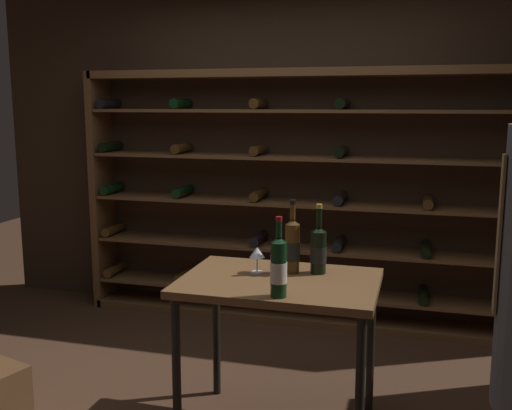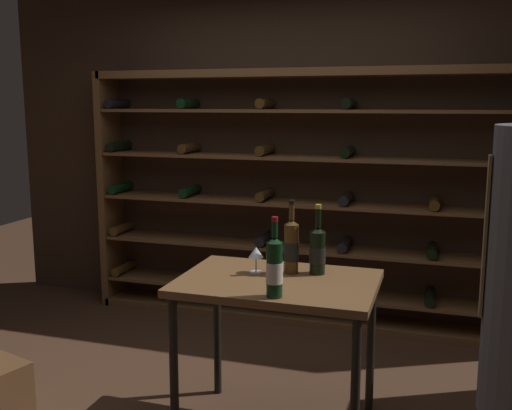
# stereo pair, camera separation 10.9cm
# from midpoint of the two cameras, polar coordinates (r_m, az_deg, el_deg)

# --- Properties ---
(back_wall) EXTENTS (5.01, 0.10, 2.91)m
(back_wall) POSITION_cam_midpoint_polar(r_m,az_deg,el_deg) (4.76, 4.32, 6.70)
(back_wall) COLOR #3D2B1E
(back_wall) RESTS_ON ground
(wine_rack) EXTENTS (3.46, 0.32, 1.96)m
(wine_rack) POSITION_cam_midpoint_polar(r_m,az_deg,el_deg) (4.58, 5.24, 0.40)
(wine_rack) COLOR brown
(wine_rack) RESTS_ON ground
(tasting_table) EXTENTS (0.99, 0.69, 0.83)m
(tasting_table) POSITION_cam_midpoint_polar(r_m,az_deg,el_deg) (3.05, 3.10, -8.86)
(tasting_table) COLOR brown
(tasting_table) RESTS_ON ground
(wine_bottle_red_label) EXTENTS (0.08, 0.08, 0.38)m
(wine_bottle_red_label) POSITION_cam_midpoint_polar(r_m,az_deg,el_deg) (2.72, 2.94, -5.99)
(wine_bottle_red_label) COLOR black
(wine_bottle_red_label) RESTS_ON tasting_table
(wine_bottle_green_slim) EXTENTS (0.08, 0.08, 0.39)m
(wine_bottle_green_slim) POSITION_cam_midpoint_polar(r_m,az_deg,el_deg) (3.10, 4.42, -3.98)
(wine_bottle_green_slim) COLOR #4C3314
(wine_bottle_green_slim) RESTS_ON tasting_table
(wine_bottle_gold_foil) EXTENTS (0.08, 0.08, 0.37)m
(wine_bottle_gold_foil) POSITION_cam_midpoint_polar(r_m,az_deg,el_deg) (3.10, 6.94, -4.31)
(wine_bottle_gold_foil) COLOR black
(wine_bottle_gold_foil) RESTS_ON tasting_table
(wine_glass_stemmed_right) EXTENTS (0.08, 0.08, 0.14)m
(wine_glass_stemmed_right) POSITION_cam_midpoint_polar(r_m,az_deg,el_deg) (3.11, 1.01, -4.69)
(wine_glass_stemmed_right) COLOR silver
(wine_glass_stemmed_right) RESTS_ON tasting_table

